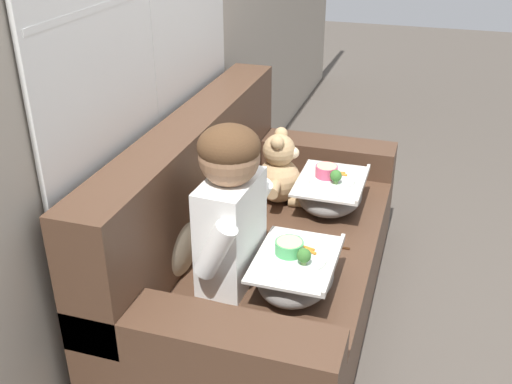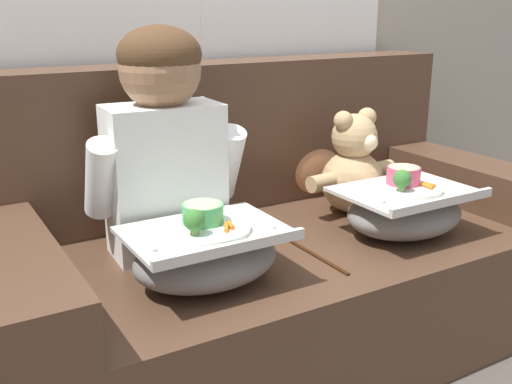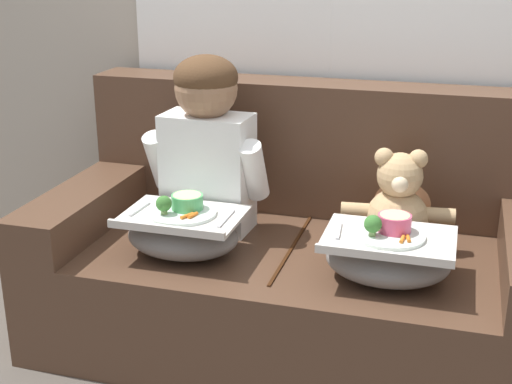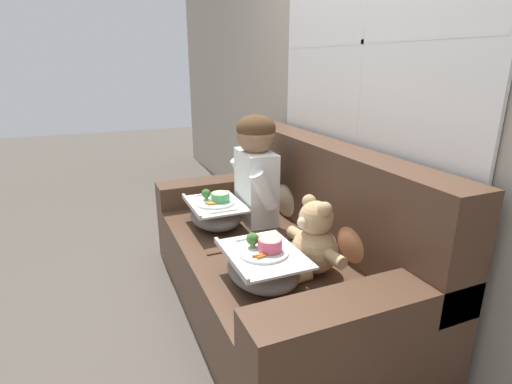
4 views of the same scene
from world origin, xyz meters
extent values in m
plane|color=#4C443D|center=(0.00, 0.00, 0.00)|extent=(14.00, 14.00, 0.00)
cube|color=#A89E8E|center=(0.00, 0.58, 1.30)|extent=(8.00, 0.05, 2.60)
cube|color=white|center=(0.00, 0.53, 1.50)|extent=(1.71, 0.02, 1.21)
cube|color=black|center=(0.00, 0.54, 1.50)|extent=(1.66, 0.01, 1.16)
cube|color=white|center=(0.00, 0.53, 1.50)|extent=(0.02, 0.02, 1.16)
cube|color=white|center=(0.00, 0.53, 1.50)|extent=(1.66, 0.02, 0.02)
cube|color=#4C3323|center=(0.00, 0.00, 0.21)|extent=(1.91, 0.98, 0.41)
cube|color=#4C3323|center=(0.00, 0.38, 0.68)|extent=(1.91, 0.22, 0.54)
cube|color=#4C3323|center=(-0.84, 0.00, 0.49)|extent=(0.22, 0.98, 0.16)
cube|color=#4C3323|center=(0.84, 0.00, 0.49)|extent=(0.22, 0.98, 0.16)
cube|color=#32190A|center=(0.00, -0.02, 0.41)|extent=(0.01, 0.72, 0.01)
ellipsoid|color=#C1B293|center=(-0.37, 0.31, 0.57)|extent=(0.35, 0.17, 0.36)
ellipsoid|color=#B2754C|center=(0.37, 0.31, 0.57)|extent=(0.31, 0.15, 0.32)
cube|color=white|center=(-0.37, 0.06, 0.64)|extent=(0.35, 0.20, 0.46)
sphere|color=#936B4C|center=(-0.37, 0.06, 0.97)|extent=(0.24, 0.24, 0.24)
ellipsoid|color=#4C331E|center=(-0.37, 0.06, 1.01)|extent=(0.24, 0.24, 0.17)
cylinder|color=white|center=(-0.56, 0.05, 0.67)|extent=(0.10, 0.18, 0.25)
cylinder|color=white|center=(-0.17, 0.03, 0.67)|extent=(0.10, 0.18, 0.25)
sphere|color=tan|center=(0.37, 0.06, 0.53)|extent=(0.23, 0.23, 0.23)
sphere|color=tan|center=(0.37, 0.06, 0.69)|extent=(0.17, 0.17, 0.17)
sphere|color=tan|center=(0.31, 0.05, 0.76)|extent=(0.07, 0.07, 0.07)
sphere|color=tan|center=(0.43, 0.07, 0.76)|extent=(0.07, 0.07, 0.07)
sphere|color=beige|center=(0.37, -0.01, 0.69)|extent=(0.06, 0.06, 0.06)
sphere|color=black|center=(0.38, -0.03, 0.69)|extent=(0.02, 0.02, 0.02)
cylinder|color=tan|center=(0.22, 0.04, 0.55)|extent=(0.12, 0.07, 0.06)
cylinder|color=tan|center=(0.51, 0.08, 0.55)|extent=(0.12, 0.07, 0.06)
cylinder|color=tan|center=(0.33, -0.06, 0.44)|extent=(0.07, 0.11, 0.06)
cylinder|color=tan|center=(0.43, -0.05, 0.44)|extent=(0.07, 0.11, 0.06)
ellipsoid|color=slate|center=(-0.37, -0.21, 0.48)|extent=(0.41, 0.31, 0.14)
cube|color=beige|center=(-0.37, -0.21, 0.56)|extent=(0.43, 0.32, 0.01)
cube|color=beige|center=(-0.37, -0.36, 0.57)|extent=(0.43, 0.02, 0.02)
cylinder|color=silver|center=(-0.37, -0.21, 0.57)|extent=(0.25, 0.25, 0.01)
cylinder|color=#4CAD60|center=(-0.36, -0.18, 0.60)|extent=(0.11, 0.11, 0.05)
cylinder|color=#E5D189|center=(-0.36, -0.18, 0.63)|extent=(0.10, 0.10, 0.01)
sphere|color=#38702D|center=(-0.42, -0.26, 0.62)|extent=(0.06, 0.06, 0.06)
cylinder|color=#7A9E56|center=(-0.42, -0.26, 0.59)|extent=(0.02, 0.02, 0.03)
cylinder|color=orange|center=(-0.33, -0.26, 0.58)|extent=(0.04, 0.05, 0.01)
cylinder|color=orange|center=(-0.31, -0.25, 0.58)|extent=(0.02, 0.05, 0.01)
cube|color=silver|center=(-0.53, -0.21, 0.57)|extent=(0.02, 0.14, 0.01)
cube|color=silver|center=(-0.20, -0.21, 0.57)|extent=(0.01, 0.17, 0.01)
ellipsoid|color=slate|center=(0.37, -0.21, 0.48)|extent=(0.41, 0.32, 0.14)
cube|color=beige|center=(0.37, -0.21, 0.56)|extent=(0.43, 0.33, 0.01)
cube|color=beige|center=(0.37, -0.37, 0.57)|extent=(0.43, 0.02, 0.02)
cylinder|color=silver|center=(0.37, -0.21, 0.57)|extent=(0.24, 0.24, 0.01)
cylinder|color=#D64C70|center=(0.38, -0.18, 0.61)|extent=(0.11, 0.11, 0.06)
cylinder|color=#E5D189|center=(0.38, -0.18, 0.63)|extent=(0.10, 0.10, 0.01)
sphere|color=#38702D|center=(0.31, -0.24, 0.62)|extent=(0.06, 0.06, 0.06)
cylinder|color=#7A9E56|center=(0.31, -0.24, 0.59)|extent=(0.02, 0.02, 0.03)
cylinder|color=orange|center=(0.41, -0.26, 0.58)|extent=(0.02, 0.05, 0.01)
cylinder|color=orange|center=(0.43, -0.25, 0.58)|extent=(0.02, 0.05, 0.01)
cube|color=silver|center=(0.20, -0.21, 0.57)|extent=(0.03, 0.14, 0.01)
camera|label=1|loc=(-2.31, -0.65, 1.89)|focal=42.00mm
camera|label=2|loc=(-1.02, -1.58, 1.14)|focal=42.00mm
camera|label=3|loc=(0.55, -2.41, 1.49)|focal=50.00mm
camera|label=4|loc=(1.87, -0.88, 1.40)|focal=28.00mm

